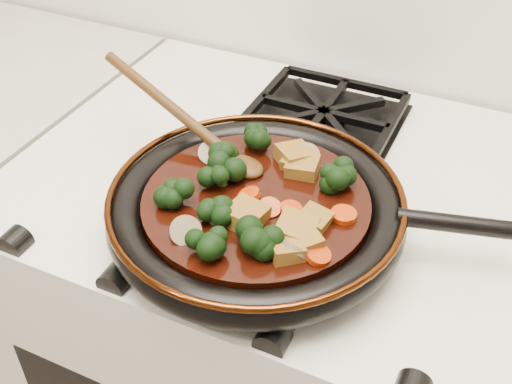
% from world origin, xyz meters
% --- Properties ---
extents(stove, '(0.76, 0.60, 0.90)m').
position_xyz_m(stove, '(0.00, 1.69, 0.45)').
color(stove, white).
rests_on(stove, ground).
extents(burner_grate_front, '(0.23, 0.23, 0.03)m').
position_xyz_m(burner_grate_front, '(0.00, 1.55, 0.91)').
color(burner_grate_front, black).
rests_on(burner_grate_front, stove).
extents(burner_grate_back, '(0.23, 0.23, 0.03)m').
position_xyz_m(burner_grate_back, '(0.00, 1.83, 0.91)').
color(burner_grate_back, black).
rests_on(burner_grate_back, stove).
extents(skillet, '(0.49, 0.37, 0.05)m').
position_xyz_m(skillet, '(0.01, 1.56, 0.94)').
color(skillet, black).
rests_on(skillet, burner_grate_front).
extents(braising_sauce, '(0.28, 0.28, 0.02)m').
position_xyz_m(braising_sauce, '(0.01, 1.56, 0.95)').
color(braising_sauce, black).
rests_on(braising_sauce, skillet).
extents(tofu_cube_0, '(0.05, 0.05, 0.03)m').
position_xyz_m(tofu_cube_0, '(0.08, 1.52, 0.97)').
color(tofu_cube_0, brown).
rests_on(tofu_cube_0, braising_sauce).
extents(tofu_cube_1, '(0.04, 0.04, 0.03)m').
position_xyz_m(tofu_cube_1, '(0.09, 1.54, 0.97)').
color(tofu_cube_1, brown).
rests_on(tofu_cube_1, braising_sauce).
extents(tofu_cube_2, '(0.05, 0.04, 0.02)m').
position_xyz_m(tofu_cube_2, '(0.04, 1.63, 0.97)').
color(tofu_cube_2, brown).
rests_on(tofu_cube_2, braising_sauce).
extents(tofu_cube_3, '(0.04, 0.04, 0.02)m').
position_xyz_m(tofu_cube_3, '(0.03, 1.64, 0.97)').
color(tofu_cube_3, brown).
rests_on(tofu_cube_3, braising_sauce).
extents(tofu_cube_4, '(0.05, 0.05, 0.02)m').
position_xyz_m(tofu_cube_4, '(0.08, 1.48, 0.97)').
color(tofu_cube_4, brown).
rests_on(tofu_cube_4, braising_sauce).
extents(tofu_cube_5, '(0.05, 0.05, 0.02)m').
position_xyz_m(tofu_cube_5, '(0.09, 1.50, 0.97)').
color(tofu_cube_5, brown).
rests_on(tofu_cube_5, braising_sauce).
extents(tofu_cube_6, '(0.06, 0.06, 0.03)m').
position_xyz_m(tofu_cube_6, '(0.03, 1.65, 0.97)').
color(tofu_cube_6, brown).
rests_on(tofu_cube_6, braising_sauce).
extents(tofu_cube_7, '(0.05, 0.05, 0.03)m').
position_xyz_m(tofu_cube_7, '(0.02, 1.51, 0.97)').
color(tofu_cube_7, brown).
rests_on(tofu_cube_7, braising_sauce).
extents(broccoli_floret_0, '(0.08, 0.07, 0.07)m').
position_xyz_m(broccoli_floret_0, '(-0.03, 1.66, 0.97)').
color(broccoli_floret_0, black).
rests_on(broccoli_floret_0, braising_sauce).
extents(broccoli_floret_1, '(0.08, 0.09, 0.07)m').
position_xyz_m(broccoli_floret_1, '(0.05, 1.48, 0.97)').
color(broccoli_floret_1, black).
rests_on(broccoli_floret_1, braising_sauce).
extents(broccoli_floret_2, '(0.10, 0.08, 0.08)m').
position_xyz_m(broccoli_floret_2, '(-0.04, 1.56, 0.97)').
color(broccoli_floret_2, black).
rests_on(broccoli_floret_2, braising_sauce).
extents(broccoli_floret_3, '(0.08, 0.07, 0.07)m').
position_xyz_m(broccoli_floret_3, '(-0.07, 1.51, 0.97)').
color(broccoli_floret_3, black).
rests_on(broccoli_floret_3, braising_sauce).
extents(broccoli_floret_4, '(0.08, 0.08, 0.07)m').
position_xyz_m(broccoli_floret_4, '(-0.05, 1.59, 0.97)').
color(broccoli_floret_4, black).
rests_on(broccoli_floret_4, braising_sauce).
extents(broccoli_floret_5, '(0.08, 0.07, 0.06)m').
position_xyz_m(broccoli_floret_5, '(-0.01, 1.50, 0.97)').
color(broccoli_floret_5, black).
rests_on(broccoli_floret_5, braising_sauce).
extents(broccoli_floret_6, '(0.08, 0.09, 0.06)m').
position_xyz_m(broccoli_floret_6, '(-0.00, 1.44, 0.97)').
color(broccoli_floret_6, black).
rests_on(broccoli_floret_6, braising_sauce).
extents(broccoli_floret_7, '(0.07, 0.08, 0.05)m').
position_xyz_m(broccoli_floret_7, '(0.10, 1.62, 0.97)').
color(broccoli_floret_7, black).
rests_on(broccoli_floret_7, braising_sauce).
extents(carrot_coin_0, '(0.03, 0.03, 0.02)m').
position_xyz_m(carrot_coin_0, '(0.04, 1.54, 0.96)').
color(carrot_coin_0, '#B12D04').
rests_on(carrot_coin_0, braising_sauce).
extents(carrot_coin_1, '(0.03, 0.03, 0.02)m').
position_xyz_m(carrot_coin_1, '(0.12, 1.49, 0.96)').
color(carrot_coin_1, '#B12D04').
rests_on(carrot_coin_1, braising_sauce).
extents(carrot_coin_2, '(0.03, 0.03, 0.02)m').
position_xyz_m(carrot_coin_2, '(0.00, 1.55, 0.96)').
color(carrot_coin_2, '#B12D04').
rests_on(carrot_coin_2, braising_sauce).
extents(carrot_coin_3, '(0.03, 0.03, 0.01)m').
position_xyz_m(carrot_coin_3, '(0.06, 1.55, 0.96)').
color(carrot_coin_3, '#B12D04').
rests_on(carrot_coin_3, braising_sauce).
extents(carrot_coin_4, '(0.03, 0.03, 0.01)m').
position_xyz_m(carrot_coin_4, '(0.12, 1.57, 0.96)').
color(carrot_coin_4, '#B12D04').
rests_on(carrot_coin_4, braising_sauce).
extents(carrot_coin_5, '(0.03, 0.03, 0.02)m').
position_xyz_m(carrot_coin_5, '(0.01, 1.66, 0.96)').
color(carrot_coin_5, '#B12D04').
rests_on(carrot_coin_5, braising_sauce).
extents(mushroom_slice_0, '(0.05, 0.05, 0.03)m').
position_xyz_m(mushroom_slice_0, '(0.04, 1.66, 0.97)').
color(mushroom_slice_0, brown).
rests_on(mushroom_slice_0, braising_sauce).
extents(mushroom_slice_1, '(0.05, 0.05, 0.03)m').
position_xyz_m(mushroom_slice_1, '(-0.03, 1.46, 0.97)').
color(mushroom_slice_1, brown).
rests_on(mushroom_slice_1, braising_sauce).
extents(mushroom_slice_2, '(0.04, 0.04, 0.03)m').
position_xyz_m(mushroom_slice_2, '(0.09, 1.49, 0.97)').
color(mushroom_slice_2, brown).
rests_on(mushroom_slice_2, braising_sauce).
extents(mushroom_slice_3, '(0.05, 0.05, 0.02)m').
position_xyz_m(mushroom_slice_3, '(-0.08, 1.61, 0.97)').
color(mushroom_slice_3, brown).
rests_on(mushroom_slice_3, braising_sauce).
extents(wooden_spoon, '(0.16, 0.07, 0.26)m').
position_xyz_m(wooden_spoon, '(-0.10, 1.62, 0.99)').
color(wooden_spoon, '#44280E').
rests_on(wooden_spoon, braising_sauce).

